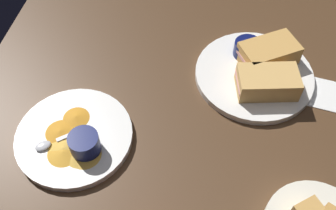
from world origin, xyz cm
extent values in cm
cube|color=#4C331E|center=(0.00, 0.00, -1.50)|extent=(110.00, 110.00, 3.00)
cylinder|color=white|center=(-8.03, -11.83, 0.80)|extent=(27.18, 27.18, 1.60)
cube|color=tan|center=(-10.55, -7.32, 4.00)|extent=(14.23, 9.98, 4.80)
cube|color=#DB938E|center=(-10.55, -7.32, 4.00)|extent=(14.36, 9.43, 0.80)
cube|color=tan|center=(-10.67, -16.27, 4.00)|extent=(15.06, 13.24, 4.80)
cube|color=#DB938E|center=(-10.67, -16.27, 4.00)|extent=(14.96, 12.86, 0.80)
cylinder|color=#0C144C|center=(-5.92, -17.57, 3.33)|extent=(6.52, 6.52, 3.47)
cylinder|color=black|center=(-5.92, -17.57, 4.67)|extent=(5.35, 5.35, 0.60)
cube|color=silver|center=(-9.05, -8.59, 1.85)|extent=(2.57, 5.46, 0.40)
ellipsoid|color=silver|center=(-7.24, -13.79, 2.00)|extent=(3.13, 3.75, 0.80)
cylinder|color=white|center=(27.89, 11.11, 0.80)|extent=(23.97, 23.97, 1.60)
cylinder|color=#0C144C|center=(24.29, 14.11, 3.74)|extent=(6.01, 6.01, 4.28)
cylinder|color=olive|center=(24.29, 14.11, 5.48)|extent=(4.93, 4.93, 0.60)
cube|color=silver|center=(28.56, 11.63, 1.85)|extent=(4.84, 4.00, 0.40)
ellipsoid|color=silver|center=(32.91, 15.00, 2.00)|extent=(3.88, 3.70, 0.80)
cone|color=gold|center=(28.70, 14.86, 1.90)|extent=(7.90, 7.90, 0.60)
cone|color=orange|center=(28.59, 7.16, 1.90)|extent=(7.60, 7.60, 0.60)
cone|color=gold|center=(24.17, 15.38, 1.90)|extent=(9.04, 9.04, 0.60)
cone|color=gold|center=(25.11, 15.76, 1.90)|extent=(7.84, 7.84, 0.60)
cone|color=orange|center=(30.71, 11.14, 1.90)|extent=(7.32, 7.32, 0.60)
cone|color=gold|center=(28.47, 15.66, 1.90)|extent=(7.29, 7.29, 0.60)
cube|color=white|center=(-25.72, -9.02, 0.20)|extent=(12.28, 10.61, 0.40)
camera|label=1|loc=(1.97, 49.39, 67.75)|focal=40.98mm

